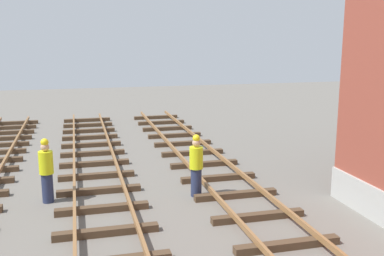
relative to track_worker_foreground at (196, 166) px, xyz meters
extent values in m
cube|color=#4C3826|center=(1.08, -3.83, -0.84)|extent=(2.50, 0.24, 0.18)
cube|color=#4C3826|center=(1.08, -2.14, -0.84)|extent=(2.50, 0.24, 0.18)
cube|color=#4C3826|center=(1.08, -0.45, -0.84)|extent=(2.50, 0.24, 0.18)
cube|color=#4C3826|center=(1.08, 1.24, -0.84)|extent=(2.50, 0.24, 0.18)
cube|color=#4C3826|center=(1.08, 2.93, -0.84)|extent=(2.50, 0.24, 0.18)
cube|color=#4C3826|center=(1.08, 4.61, -0.84)|extent=(2.50, 0.24, 0.18)
cube|color=#4C3826|center=(1.08, 6.30, -0.84)|extent=(2.50, 0.24, 0.18)
cube|color=#4C3826|center=(1.08, 7.99, -0.84)|extent=(2.50, 0.24, 0.18)
cube|color=#4C3826|center=(1.08, 9.68, -0.84)|extent=(2.50, 0.24, 0.18)
cube|color=#4C3826|center=(1.08, 11.37, -0.84)|extent=(2.50, 0.24, 0.18)
cube|color=#4C3826|center=(1.08, 13.05, -0.84)|extent=(2.50, 0.24, 0.18)
cube|color=#4C3826|center=(-2.78, -2.11, -0.84)|extent=(2.50, 0.24, 0.18)
cube|color=#4C3826|center=(-2.78, -0.59, -0.84)|extent=(2.50, 0.24, 0.18)
cube|color=#4C3826|center=(-2.78, 0.94, -0.84)|extent=(2.50, 0.24, 0.18)
cube|color=#4C3826|center=(-2.78, 2.46, -0.84)|extent=(2.50, 0.24, 0.18)
cube|color=#4C3826|center=(-2.78, 3.99, -0.84)|extent=(2.50, 0.24, 0.18)
cube|color=#4C3826|center=(-2.78, 5.51, -0.84)|extent=(2.50, 0.24, 0.18)
cube|color=#4C3826|center=(-2.78, 7.04, -0.84)|extent=(2.50, 0.24, 0.18)
cube|color=#4C3826|center=(-2.78, 8.56, -0.84)|extent=(2.50, 0.24, 0.18)
cube|color=#4C3826|center=(-2.78, 10.09, -0.84)|extent=(2.50, 0.24, 0.18)
cube|color=#4C3826|center=(-2.78, 11.61, -0.84)|extent=(2.50, 0.24, 0.18)
cube|color=#4C3826|center=(-2.78, 13.13, -0.84)|extent=(2.50, 0.24, 0.18)
cube|color=#4C3826|center=(-6.65, 9.30, -0.84)|extent=(2.50, 0.24, 0.18)
cube|color=#4C3826|center=(-6.65, 10.61, -0.84)|extent=(2.50, 0.24, 0.18)
cube|color=#4C3826|center=(-6.65, 11.93, -0.84)|extent=(2.50, 0.24, 0.18)
cube|color=#4C3826|center=(-6.65, 13.24, -0.84)|extent=(2.50, 0.24, 0.18)
cylinder|color=#262D4C|center=(0.00, 0.00, -0.50)|extent=(0.32, 0.32, 0.85)
cylinder|color=yellow|center=(0.00, 0.00, 0.25)|extent=(0.40, 0.40, 0.65)
sphere|color=tan|center=(0.00, 0.00, 0.69)|extent=(0.24, 0.24, 0.24)
sphere|color=yellow|center=(0.00, 0.00, 0.83)|extent=(0.22, 0.22, 0.22)
cylinder|color=#262D4C|center=(-4.24, 0.57, -0.50)|extent=(0.32, 0.32, 0.85)
cylinder|color=yellow|center=(-4.24, 0.57, 0.25)|extent=(0.40, 0.40, 0.65)
sphere|color=tan|center=(-4.24, 0.57, 0.69)|extent=(0.24, 0.24, 0.24)
sphere|color=yellow|center=(-4.24, 0.57, 0.83)|extent=(0.22, 0.22, 0.22)
camera|label=1|loc=(-3.32, -12.37, 3.72)|focal=42.38mm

